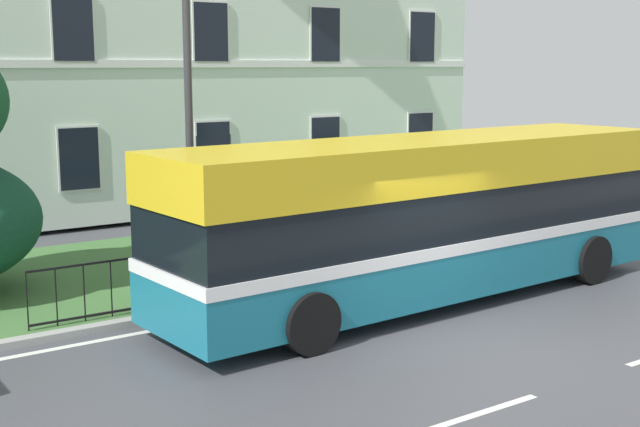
# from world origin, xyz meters

# --- Properties ---
(ground_plane) EXTENTS (60.00, 56.00, 0.18)m
(ground_plane) POSITION_xyz_m (0.00, 1.30, -0.01)
(ground_plane) COLOR #45464C
(iron_verge_railing) EXTENTS (15.20, 0.04, 0.97)m
(iron_verge_railing) POSITION_xyz_m (1.91, 4.40, 0.62)
(iron_verge_railing) COLOR black
(iron_verge_railing) RESTS_ON ground_plane
(single_decker_bus) EXTENTS (10.62, 2.91, 2.96)m
(single_decker_bus) POSITION_xyz_m (0.96, 2.53, 1.56)
(single_decker_bus) COLOR #196C84
(single_decker_bus) RESTS_ON ground_plane
(street_lamp_post) EXTENTS (0.36, 0.24, 6.48)m
(street_lamp_post) POSITION_xyz_m (-2.50, 4.99, 3.85)
(street_lamp_post) COLOR #333338
(street_lamp_post) RESTS_ON ground_plane
(litter_bin) EXTENTS (0.53, 0.53, 1.16)m
(litter_bin) POSITION_xyz_m (0.77, 4.95, 0.70)
(litter_bin) COLOR black
(litter_bin) RESTS_ON ground_plane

